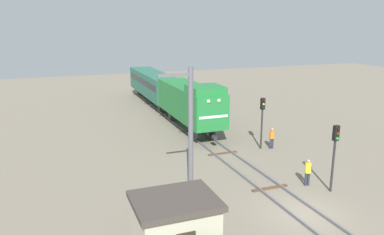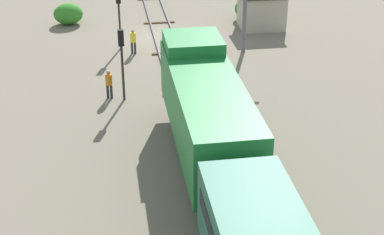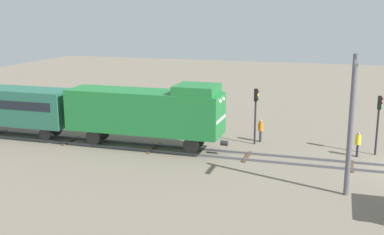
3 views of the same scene
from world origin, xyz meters
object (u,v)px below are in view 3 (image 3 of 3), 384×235
Objects in this scene: locomotive at (147,110)px; worker_by_signal at (261,129)px; catenary_mast at (351,122)px; worker_near_track at (358,142)px; traffic_signal_near at (379,114)px; traffic_signal_mid at (256,106)px.

locomotive is 6.82× the size of worker_by_signal.
locomotive is 14.49m from catenary_mast.
catenary_mast is at bearing 165.06° from worker_near_track.
locomotive is at bearing -84.05° from worker_by_signal.
locomotive is at bearing 101.69° from traffic_signal_near.
traffic_signal_near is at bearing -13.27° from catenary_mast.
worker_near_track is (-0.80, 1.21, -1.84)m from traffic_signal_near.
traffic_signal_mid is 0.55× the size of catenary_mast.
worker_by_signal is 0.22× the size of catenary_mast.
worker_by_signal is at bearing 82.93° from traffic_signal_near.
catenary_mast is (-9.26, -6.11, 3.03)m from worker_by_signal.
worker_near_track is 1.00× the size of worker_by_signal.
worker_by_signal is (1.80, 6.85, 0.00)m from worker_near_track.
catenary_mast reaches higher than traffic_signal_mid.
worker_by_signal is at bearing -19.67° from traffic_signal_mid.
traffic_signal_near is 0.54× the size of catenary_mast.
traffic_signal_near is 2.40× the size of worker_near_track.
traffic_signal_near is 2.40× the size of worker_by_signal.
traffic_signal_mid is 2.43× the size of worker_by_signal.
catenary_mast is at bearing 166.73° from traffic_signal_near.
traffic_signal_mid is at bearing 37.09° from catenary_mast.
worker_by_signal is 11.51m from catenary_mast.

